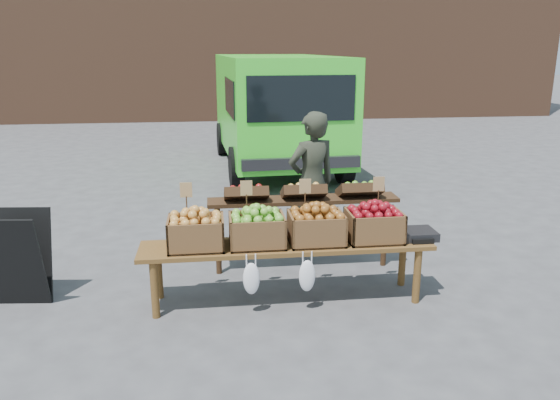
{
  "coord_description": "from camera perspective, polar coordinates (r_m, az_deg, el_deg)",
  "views": [
    {
      "loc": [
        0.3,
        -4.78,
        2.33
      ],
      "look_at": [
        0.95,
        0.42,
        0.85
      ],
      "focal_mm": 35.0,
      "sensor_mm": 36.0,
      "label": 1
    }
  ],
  "objects": [
    {
      "name": "ground",
      "position": [
        5.32,
        -9.77,
        -10.42
      ],
      "size": [
        80.0,
        80.0,
        0.0
      ],
      "primitive_type": "plane",
      "color": "#48484A"
    },
    {
      "name": "delivery_van",
      "position": [
        10.8,
        -0.38,
        9.1
      ],
      "size": [
        2.47,
        4.94,
        2.16
      ],
      "primitive_type": null,
      "rotation": [
        0.0,
        0.0,
        0.05
      ],
      "color": "#39E02B",
      "rests_on": "ground"
    },
    {
      "name": "vendor",
      "position": [
        6.28,
        3.34,
        1.81
      ],
      "size": [
        0.7,
        0.57,
        1.64
      ],
      "primitive_type": "imported",
      "rotation": [
        0.0,
        0.0,
        3.49
      ],
      "color": "#282C21",
      "rests_on": "ground"
    },
    {
      "name": "chalkboard_sign",
      "position": [
        5.61,
        -25.97,
        -5.49
      ],
      "size": [
        0.62,
        0.39,
        0.9
      ],
      "primitive_type": null,
      "rotation": [
        0.0,
        0.0,
        -0.11
      ],
      "color": "black",
      "rests_on": "ground"
    },
    {
      "name": "back_table",
      "position": [
        5.79,
        2.42,
        -2.47
      ],
      "size": [
        2.1,
        0.44,
        1.04
      ],
      "primitive_type": null,
      "color": "#321F11",
      "rests_on": "ground"
    },
    {
      "name": "display_bench",
      "position": [
        5.17,
        0.69,
        -7.54
      ],
      "size": [
        2.7,
        0.56,
        0.57
      ],
      "primitive_type": null,
      "color": "brown",
      "rests_on": "ground"
    },
    {
      "name": "crate_golden_apples",
      "position": [
        4.97,
        -8.76,
        -3.42
      ],
      "size": [
        0.5,
        0.4,
        0.28
      ],
      "primitive_type": null,
      "color": "#A79739",
      "rests_on": "display_bench"
    },
    {
      "name": "crate_russet_pears",
      "position": [
        4.99,
        -2.43,
        -3.2
      ],
      "size": [
        0.5,
        0.4,
        0.28
      ],
      "primitive_type": null,
      "color": "#478D1D",
      "rests_on": "display_bench"
    },
    {
      "name": "crate_red_apples",
      "position": [
        5.06,
        3.8,
        -2.95
      ],
      "size": [
        0.5,
        0.4,
        0.28
      ],
      "primitive_type": null,
      "color": "#865512",
      "rests_on": "display_bench"
    },
    {
      "name": "crate_green_apples",
      "position": [
        5.19,
        9.79,
        -2.67
      ],
      "size": [
        0.5,
        0.4,
        0.28
      ],
      "primitive_type": null,
      "color": "maroon",
      "rests_on": "display_bench"
    },
    {
      "name": "weighing_scale",
      "position": [
        5.35,
        14.11,
        -3.46
      ],
      "size": [
        0.34,
        0.3,
        0.08
      ],
      "primitive_type": "cube",
      "color": "black",
      "rests_on": "display_bench"
    }
  ]
}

